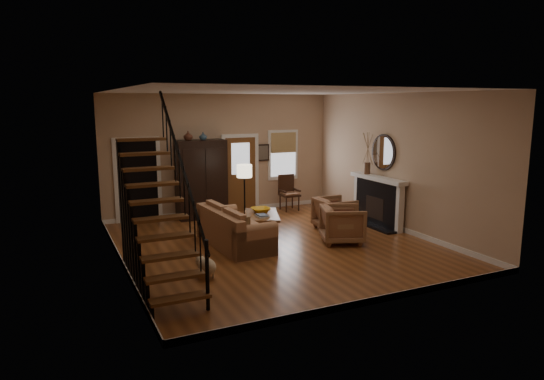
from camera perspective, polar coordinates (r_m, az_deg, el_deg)
name	(u,v)px	position (r m, az deg, el deg)	size (l,w,h in m)	color
room	(229,168)	(11.79, -5.09, 2.58)	(7.00, 7.33, 3.30)	brown
staircase	(158,193)	(8.21, -13.28, -0.36)	(0.94, 2.80, 3.20)	brown
fireplace	(379,196)	(12.52, 12.46, -0.73)	(0.33, 1.95, 2.30)	black
armoire	(201,179)	(13.07, -8.33, 1.26)	(1.30, 0.60, 2.10)	black
vase_a	(188,136)	(12.74, -9.85, 6.30)	(0.24, 0.24, 0.25)	#4C2619
vase_b	(203,136)	(12.86, -8.11, 6.30)	(0.20, 0.20, 0.21)	#334C60
sofa	(235,228)	(10.52, -4.39, -4.48)	(0.93, 2.15, 0.80)	#A06D49
coffee_table	(262,224)	(11.42, -1.24, -4.04)	(0.77, 1.31, 0.50)	brown
bowl	(261,210)	(11.50, -1.32, -2.37)	(0.45, 0.45, 0.11)	gold
books	(262,216)	(11.04, -1.18, -3.04)	(0.24, 0.33, 0.06)	beige
armchair_left	(342,224)	(10.86, 8.29, -4.01)	(0.88, 0.91, 0.83)	brown
armchair_right	(335,214)	(11.95, 7.38, -2.76)	(0.85, 0.87, 0.79)	brown
floor_lamp	(245,198)	(11.74, -3.24, -0.89)	(0.37, 0.37, 1.61)	black
side_chair	(289,193)	(13.92, 2.07, -0.34)	(0.54, 0.54, 1.02)	#361D11
dog	(207,267)	(8.81, -7.66, -9.02)	(0.29, 0.49, 0.36)	beige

